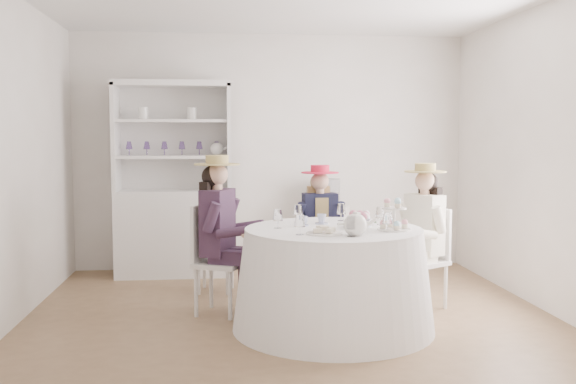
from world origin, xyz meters
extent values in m
plane|color=brown|center=(0.00, 0.00, 0.00)|extent=(4.50, 4.50, 0.00)
plane|color=silver|center=(0.00, 2.00, 1.35)|extent=(4.50, 0.00, 4.50)
plane|color=silver|center=(0.00, -2.00, 1.35)|extent=(4.50, 0.00, 4.50)
plane|color=silver|center=(-2.25, 0.00, 1.35)|extent=(0.00, 4.50, 4.50)
plane|color=silver|center=(2.25, 0.00, 1.35)|extent=(0.00, 4.50, 4.50)
cone|color=white|center=(0.30, -0.47, 0.39)|extent=(1.61, 1.61, 0.79)
cylinder|color=white|center=(0.30, -0.47, 0.80)|extent=(1.41, 1.41, 0.02)
cube|color=silver|center=(-1.10, 1.67, 0.47)|extent=(1.33, 0.76, 0.94)
cube|color=silver|center=(-1.10, 1.87, 1.52)|extent=(1.23, 0.34, 1.15)
cube|color=silver|center=(-1.10, 1.67, 2.10)|extent=(1.33, 0.76, 0.06)
cube|color=silver|center=(-1.71, 1.67, 1.52)|extent=(0.15, 0.47, 1.15)
cube|color=silver|center=(-0.49, 1.67, 1.52)|extent=(0.15, 0.47, 1.15)
cube|color=silver|center=(-1.10, 1.67, 1.31)|extent=(1.24, 0.69, 0.03)
cube|color=silver|center=(-1.10, 1.67, 1.70)|extent=(1.24, 0.69, 0.03)
sphere|color=white|center=(-0.63, 1.67, 1.39)|extent=(0.15, 0.15, 0.15)
cube|color=silver|center=(0.59, 1.70, 0.37)|extent=(0.61, 0.61, 0.73)
cylinder|color=black|center=(0.59, 1.70, 0.89)|extent=(0.34, 0.34, 0.32)
cube|color=silver|center=(-0.59, 0.05, 0.44)|extent=(0.51, 0.51, 0.04)
cylinder|color=silver|center=(-0.51, -0.16, 0.21)|extent=(0.04, 0.04, 0.43)
cylinder|color=silver|center=(-0.39, 0.13, 0.21)|extent=(0.04, 0.04, 0.43)
cylinder|color=silver|center=(-0.80, -0.04, 0.21)|extent=(0.04, 0.04, 0.43)
cylinder|color=silver|center=(-0.68, 0.25, 0.21)|extent=(0.04, 0.04, 0.43)
cube|color=silver|center=(-0.76, 0.12, 0.70)|extent=(0.17, 0.35, 0.49)
cube|color=black|center=(-0.61, 0.05, 0.80)|extent=(0.32, 0.40, 0.57)
cube|color=black|center=(-0.52, -0.08, 0.52)|extent=(0.35, 0.25, 0.12)
cylinder|color=black|center=(-0.40, -0.14, 0.22)|extent=(0.10, 0.10, 0.45)
cylinder|color=black|center=(-0.66, -0.15, 0.87)|extent=(0.19, 0.15, 0.27)
cube|color=black|center=(-0.45, 0.08, 0.52)|extent=(0.35, 0.25, 0.12)
cylinder|color=black|center=(-0.33, 0.03, 0.22)|extent=(0.10, 0.10, 0.45)
cylinder|color=black|center=(-0.50, 0.22, 0.87)|extent=(0.19, 0.15, 0.27)
cylinder|color=#D8A889|center=(-0.61, 0.05, 1.10)|extent=(0.09, 0.09, 0.08)
sphere|color=#D8A889|center=(-0.61, 0.05, 1.21)|extent=(0.19, 0.19, 0.19)
sphere|color=black|center=(-0.65, 0.07, 1.19)|extent=(0.19, 0.19, 0.19)
cube|color=black|center=(-0.68, 0.08, 0.96)|extent=(0.16, 0.25, 0.37)
cylinder|color=tan|center=(-0.61, 0.05, 1.30)|extent=(0.39, 0.39, 0.01)
cylinder|color=tan|center=(-0.61, 0.05, 1.34)|extent=(0.19, 0.19, 0.08)
cube|color=silver|center=(0.36, 0.57, 0.40)|extent=(0.38, 0.38, 0.04)
cylinder|color=silver|center=(0.22, 0.41, 0.20)|extent=(0.03, 0.03, 0.39)
cylinder|color=silver|center=(0.51, 0.43, 0.20)|extent=(0.03, 0.03, 0.39)
cylinder|color=silver|center=(0.20, 0.70, 0.20)|extent=(0.03, 0.03, 0.39)
cylinder|color=silver|center=(0.49, 0.72, 0.20)|extent=(0.03, 0.03, 0.39)
cube|color=silver|center=(0.35, 0.73, 0.64)|extent=(0.34, 0.05, 0.45)
cube|color=black|center=(0.36, 0.58, 0.73)|extent=(0.33, 0.20, 0.52)
cube|color=tan|center=(0.36, 0.58, 0.73)|extent=(0.14, 0.20, 0.45)
cube|color=black|center=(0.28, 0.45, 0.47)|extent=(0.14, 0.31, 0.11)
cylinder|color=black|center=(0.29, 0.33, 0.21)|extent=(0.09, 0.09, 0.41)
cylinder|color=black|center=(0.17, 0.54, 0.80)|extent=(0.09, 0.16, 0.25)
cube|color=black|center=(0.44, 0.46, 0.47)|extent=(0.14, 0.31, 0.11)
cylinder|color=black|center=(0.45, 0.34, 0.21)|extent=(0.09, 0.09, 0.41)
cylinder|color=black|center=(0.54, 0.56, 0.80)|extent=(0.09, 0.16, 0.25)
cylinder|color=#D8A889|center=(0.36, 0.58, 1.01)|extent=(0.08, 0.08, 0.07)
sphere|color=#D8A889|center=(0.36, 0.58, 1.11)|extent=(0.17, 0.17, 0.17)
sphere|color=tan|center=(0.35, 0.62, 1.10)|extent=(0.17, 0.17, 0.17)
cube|color=tan|center=(0.35, 0.66, 0.89)|extent=(0.22, 0.08, 0.34)
cylinder|color=red|center=(0.36, 0.58, 1.19)|extent=(0.36, 0.36, 0.01)
cylinder|color=red|center=(0.36, 0.58, 1.23)|extent=(0.18, 0.18, 0.07)
cube|color=silver|center=(1.20, 0.05, 0.41)|extent=(0.51, 0.51, 0.04)
cylinder|color=silver|center=(1.00, 0.10, 0.20)|extent=(0.03, 0.03, 0.40)
cylinder|color=silver|center=(1.15, -0.15, 0.20)|extent=(0.03, 0.03, 0.40)
cylinder|color=silver|center=(1.25, 0.25, 0.20)|extent=(0.03, 0.03, 0.40)
cylinder|color=silver|center=(1.40, 0.00, 0.20)|extent=(0.03, 0.03, 0.40)
cube|color=silver|center=(1.34, 0.14, 0.66)|extent=(0.20, 0.31, 0.46)
cube|color=white|center=(1.21, 0.06, 0.75)|extent=(0.33, 0.38, 0.53)
cube|color=white|center=(1.06, 0.06, 0.49)|extent=(0.33, 0.26, 0.11)
cylinder|color=white|center=(0.95, 0.00, 0.21)|extent=(0.09, 0.09, 0.42)
cylinder|color=white|center=(1.08, 0.20, 0.82)|extent=(0.18, 0.15, 0.25)
cube|color=white|center=(1.15, -0.08, 0.49)|extent=(0.33, 0.26, 0.11)
cylinder|color=white|center=(1.04, -0.14, 0.21)|extent=(0.09, 0.09, 0.42)
cylinder|color=white|center=(1.28, -0.12, 0.82)|extent=(0.18, 0.15, 0.25)
cylinder|color=#D8A889|center=(1.21, 0.06, 1.04)|extent=(0.08, 0.08, 0.07)
sphere|color=#D8A889|center=(1.21, 0.06, 1.14)|extent=(0.17, 0.17, 0.17)
sphere|color=black|center=(1.25, 0.08, 1.13)|extent=(0.17, 0.17, 0.17)
cube|color=black|center=(1.28, 0.10, 0.91)|extent=(0.18, 0.23, 0.35)
cylinder|color=tan|center=(1.21, 0.06, 1.22)|extent=(0.37, 0.37, 0.01)
cylinder|color=tan|center=(1.21, 0.06, 1.26)|extent=(0.18, 0.18, 0.07)
cube|color=silver|center=(-0.64, 0.86, 0.40)|extent=(0.41, 0.41, 0.04)
cylinder|color=silver|center=(-0.48, 0.98, 0.20)|extent=(0.03, 0.03, 0.39)
cylinder|color=silver|center=(-0.76, 1.02, 0.20)|extent=(0.03, 0.03, 0.39)
cylinder|color=silver|center=(-0.53, 0.70, 0.20)|extent=(0.03, 0.03, 0.39)
cylinder|color=silver|center=(-0.81, 0.74, 0.20)|extent=(0.03, 0.03, 0.39)
cube|color=silver|center=(-0.67, 0.70, 0.64)|extent=(0.34, 0.08, 0.44)
imported|color=white|center=(0.08, -0.31, 0.84)|extent=(0.12, 0.12, 0.07)
imported|color=white|center=(0.25, -0.21, 0.85)|extent=(0.10, 0.10, 0.07)
imported|color=white|center=(0.57, -0.38, 0.85)|extent=(0.13, 0.13, 0.08)
imported|color=white|center=(0.50, -0.46, 0.84)|extent=(0.30, 0.30, 0.06)
sphere|color=#CB6583|center=(0.58, -0.48, 0.89)|extent=(0.06, 0.06, 0.06)
sphere|color=white|center=(0.56, -0.44, 0.89)|extent=(0.06, 0.06, 0.06)
sphere|color=#CB6583|center=(0.52, -0.42, 0.89)|extent=(0.06, 0.06, 0.06)
sphere|color=white|center=(0.48, -0.44, 0.89)|extent=(0.06, 0.06, 0.06)
sphere|color=#CB6583|center=(0.47, -0.48, 0.89)|extent=(0.06, 0.06, 0.06)
sphere|color=white|center=(0.48, -0.52, 0.89)|extent=(0.06, 0.06, 0.06)
sphere|color=#CB6583|center=(0.52, -0.54, 0.89)|extent=(0.06, 0.06, 0.06)
sphere|color=white|center=(0.56, -0.52, 0.89)|extent=(0.06, 0.06, 0.06)
sphere|color=white|center=(0.40, -0.85, 0.89)|extent=(0.17, 0.17, 0.17)
cylinder|color=white|center=(0.51, -0.85, 0.90)|extent=(0.10, 0.03, 0.08)
cylinder|color=white|center=(0.40, -0.85, 0.97)|extent=(0.04, 0.04, 0.02)
cylinder|color=white|center=(0.18, -0.77, 0.82)|extent=(0.27, 0.27, 0.01)
cube|color=beige|center=(0.13, -0.79, 0.84)|extent=(0.06, 0.04, 0.03)
cube|color=beige|center=(0.18, -0.77, 0.85)|extent=(0.07, 0.06, 0.03)
cube|color=beige|center=(0.23, -0.75, 0.84)|extent=(0.08, 0.07, 0.03)
cube|color=beige|center=(0.16, -0.73, 0.85)|extent=(0.07, 0.07, 0.03)
cube|color=beige|center=(0.21, -0.81, 0.84)|extent=(0.07, 0.08, 0.03)
cylinder|color=white|center=(0.75, -0.62, 0.82)|extent=(0.26, 0.26, 0.01)
cylinder|color=white|center=(0.75, -0.62, 0.89)|extent=(0.02, 0.02, 0.17)
cylinder|color=white|center=(0.75, -0.62, 0.98)|extent=(0.19, 0.19, 0.01)
camera|label=1|loc=(-0.57, -5.43, 1.54)|focal=40.00mm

